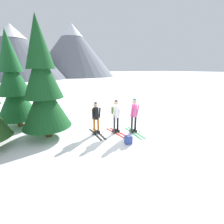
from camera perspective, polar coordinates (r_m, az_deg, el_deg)
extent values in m
plane|color=white|center=(8.10, 0.58, -8.09)|extent=(400.00, 400.00, 0.00)
cube|color=black|center=(8.11, -4.84, -8.05)|extent=(0.12, 1.61, 0.02)
cube|color=black|center=(8.03, -6.30, -8.33)|extent=(0.12, 1.61, 0.02)
cube|color=black|center=(8.17, -5.13, -7.35)|extent=(0.12, 0.26, 0.12)
cylinder|color=#B76019|center=(8.00, -5.21, -4.43)|extent=(0.11, 0.11, 0.81)
cube|color=black|center=(8.09, -6.58, -7.62)|extent=(0.12, 0.26, 0.12)
cylinder|color=#B76019|center=(7.93, -6.68, -4.67)|extent=(0.11, 0.11, 0.81)
cylinder|color=black|center=(7.78, -6.06, -0.49)|extent=(0.28, 0.28, 0.61)
sphere|color=tan|center=(7.67, -6.16, 2.70)|extent=(0.22, 0.22, 0.22)
sphere|color=black|center=(7.65, -6.17, 3.18)|extent=(0.16, 0.16, 0.16)
cylinder|color=black|center=(7.79, -4.67, -0.31)|extent=(0.08, 0.20, 0.58)
cylinder|color=black|center=(7.66, -7.15, -0.66)|extent=(0.08, 0.20, 0.58)
cylinder|color=#A5A5AD|center=(7.88, -3.64, -4.09)|extent=(0.02, 0.02, 1.21)
cylinder|color=black|center=(8.08, -3.57, -7.73)|extent=(0.07, 0.07, 0.01)
cylinder|color=#A5A5AD|center=(7.69, -7.32, -4.71)|extent=(0.02, 0.02, 1.21)
cylinder|color=black|center=(7.89, -7.18, -8.42)|extent=(0.07, 0.07, 0.01)
cube|color=#99661E|center=(7.92, -6.53, 0.02)|extent=(0.26, 0.17, 0.36)
cube|color=red|center=(8.24, 2.54, -7.60)|extent=(0.37, 1.62, 0.02)
cube|color=red|center=(8.11, 1.32, -7.98)|extent=(0.37, 1.62, 0.02)
cube|color=black|center=(8.28, 2.10, -6.94)|extent=(0.15, 0.27, 0.12)
cylinder|color=black|center=(8.12, 2.14, -3.92)|extent=(0.11, 0.11, 0.85)
cube|color=black|center=(8.16, 0.89, -7.30)|extent=(0.15, 0.27, 0.12)
cylinder|color=black|center=(7.99, 0.90, -4.24)|extent=(0.11, 0.11, 0.85)
cylinder|color=white|center=(7.86, 1.56, 0.17)|extent=(0.28, 0.28, 0.63)
sphere|color=tan|center=(7.75, 1.58, 3.49)|extent=(0.23, 0.23, 0.23)
sphere|color=black|center=(7.74, 1.59, 3.99)|extent=(0.17, 0.17, 0.17)
cylinder|color=white|center=(7.92, 2.85, 0.41)|extent=(0.11, 0.21, 0.60)
cylinder|color=white|center=(7.71, 0.78, -0.01)|extent=(0.11, 0.21, 0.60)
cylinder|color=#A5A5AD|center=(8.05, 3.84, -3.42)|extent=(0.02, 0.02, 1.27)
cylinder|color=black|center=(8.26, 3.76, -7.19)|extent=(0.07, 0.07, 0.01)
cylinder|color=#A5A5AD|center=(7.73, 0.77, -4.22)|extent=(0.02, 0.02, 1.27)
cylinder|color=black|center=(7.95, 0.76, -8.11)|extent=(0.07, 0.07, 0.01)
cube|color=#4C7238|center=(7.98, 0.81, 0.66)|extent=(0.28, 0.20, 0.36)
cube|color=green|center=(8.32, 8.99, -7.56)|extent=(0.19, 1.72, 0.02)
cube|color=green|center=(8.21, 7.68, -7.83)|extent=(0.19, 1.72, 0.02)
cube|color=black|center=(8.37, 8.65, -6.88)|extent=(0.12, 0.27, 0.12)
cylinder|color=black|center=(8.20, 8.78, -3.78)|extent=(0.11, 0.11, 0.88)
cube|color=black|center=(8.26, 7.34, -7.14)|extent=(0.12, 0.27, 0.12)
cylinder|color=black|center=(8.09, 7.46, -4.01)|extent=(0.11, 0.11, 0.88)
cylinder|color=#E55193|center=(7.95, 8.31, 0.51)|extent=(0.28, 0.28, 0.66)
sphere|color=tan|center=(7.84, 8.45, 3.93)|extent=(0.24, 0.24, 0.24)
sphere|color=#1E6B7A|center=(7.82, 8.47, 4.44)|extent=(0.18, 0.18, 0.18)
cylinder|color=#E55193|center=(7.99, 9.64, 0.67)|extent=(0.09, 0.21, 0.63)
cylinder|color=#E55193|center=(7.80, 7.42, 0.40)|extent=(0.09, 0.21, 0.63)
cylinder|color=#A5A5AD|center=(8.11, 10.45, -3.34)|extent=(0.02, 0.02, 1.32)
cylinder|color=black|center=(8.32, 10.24, -7.24)|extent=(0.07, 0.07, 0.01)
cylinder|color=#A5A5AD|center=(7.83, 7.15, -3.89)|extent=(0.02, 0.02, 1.32)
cylinder|color=black|center=(8.05, 7.01, -7.91)|extent=(0.07, 0.07, 0.01)
cylinder|color=#51381E|center=(10.50, -31.44, -1.87)|extent=(0.32, 0.32, 1.03)
cone|color=#195628|center=(10.26, -32.31, 3.92)|extent=(2.20, 2.20, 2.17)
cone|color=#195628|center=(10.13, -33.46, 11.51)|extent=(1.68, 1.68, 2.17)
cone|color=#195628|center=(10.17, -34.58, 18.53)|extent=(1.20, 1.20, 2.17)
cylinder|color=#51381E|center=(8.27, -22.91, -4.86)|extent=(0.34, 0.34, 1.08)
cone|color=#14471E|center=(7.97, -23.77, 2.83)|extent=(2.30, 2.30, 2.27)
cone|color=#14471E|center=(7.81, -24.96, 13.14)|extent=(1.76, 1.76, 2.27)
cone|color=#14471E|center=(7.89, -26.16, 22.68)|extent=(1.26, 1.26, 2.27)
cube|color=#384C99|center=(7.06, 6.16, -10.43)|extent=(0.36, 0.29, 0.34)
cube|color=navy|center=(6.98, 6.21, -9.03)|extent=(0.22, 0.28, 0.04)
cone|color=slate|center=(63.73, -33.01, 18.29)|extent=(34.58, 34.58, 17.40)
cone|color=white|center=(64.59, -33.93, 23.86)|extent=(9.75, 9.75, 4.67)
cone|color=slate|center=(75.58, -14.45, 21.41)|extent=(36.61, 36.61, 22.51)
cone|color=white|center=(76.91, -14.93, 27.60)|extent=(9.85, 9.85, 5.77)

